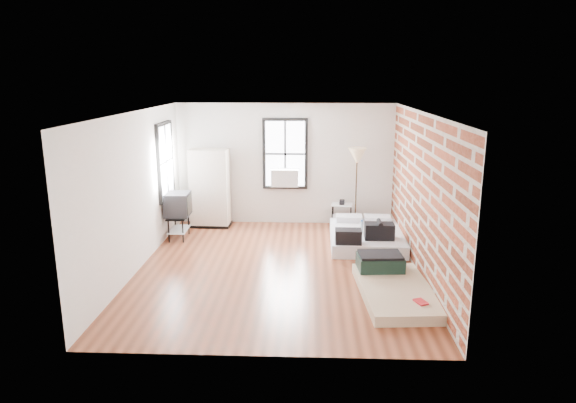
{
  "coord_description": "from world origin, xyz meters",
  "views": [
    {
      "loc": [
        0.55,
        -8.73,
        3.41
      ],
      "look_at": [
        0.18,
        0.3,
        1.18
      ],
      "focal_mm": 32.0,
      "sensor_mm": 36.0,
      "label": 1
    }
  ],
  "objects_px": {
    "wardrobe": "(210,188)",
    "floor_lamp": "(357,159)",
    "mattress_main": "(366,236)",
    "side_table": "(342,209)",
    "tv_stand": "(178,206)",
    "mattress_bare": "(392,284)"
  },
  "relations": [
    {
      "from": "wardrobe",
      "to": "tv_stand",
      "type": "distance_m",
      "value": 1.1
    },
    {
      "from": "mattress_main",
      "to": "floor_lamp",
      "type": "bearing_deg",
      "value": 96.95
    },
    {
      "from": "floor_lamp",
      "to": "side_table",
      "type": "bearing_deg",
      "value": 167.08
    },
    {
      "from": "mattress_bare",
      "to": "floor_lamp",
      "type": "distance_m",
      "value": 3.89
    },
    {
      "from": "mattress_main",
      "to": "mattress_bare",
      "type": "xyz_separation_m",
      "value": [
        0.17,
        -2.42,
        -0.04
      ]
    },
    {
      "from": "mattress_bare",
      "to": "wardrobe",
      "type": "distance_m",
      "value": 5.16
    },
    {
      "from": "mattress_main",
      "to": "tv_stand",
      "type": "height_order",
      "value": "tv_stand"
    },
    {
      "from": "mattress_bare",
      "to": "tv_stand",
      "type": "relative_size",
      "value": 2.14
    },
    {
      "from": "wardrobe",
      "to": "floor_lamp",
      "type": "height_order",
      "value": "floor_lamp"
    },
    {
      "from": "floor_lamp",
      "to": "tv_stand",
      "type": "xyz_separation_m",
      "value": [
        -3.84,
        -0.96,
        -0.87
      ]
    },
    {
      "from": "side_table",
      "to": "tv_stand",
      "type": "height_order",
      "value": "tv_stand"
    },
    {
      "from": "mattress_main",
      "to": "wardrobe",
      "type": "relative_size",
      "value": 1.12
    },
    {
      "from": "mattress_main",
      "to": "side_table",
      "type": "relative_size",
      "value": 3.2
    },
    {
      "from": "floor_lamp",
      "to": "mattress_main",
      "type": "bearing_deg",
      "value": -84.04
    },
    {
      "from": "mattress_bare",
      "to": "tv_stand",
      "type": "xyz_separation_m",
      "value": [
        -4.13,
        2.64,
        0.58
      ]
    },
    {
      "from": "mattress_main",
      "to": "side_table",
      "type": "xyz_separation_m",
      "value": [
        -0.43,
        1.25,
        0.24
      ]
    },
    {
      "from": "tv_stand",
      "to": "mattress_main",
      "type": "bearing_deg",
      "value": -4.53
    },
    {
      "from": "mattress_bare",
      "to": "wardrobe",
      "type": "height_order",
      "value": "wardrobe"
    },
    {
      "from": "mattress_bare",
      "to": "wardrobe",
      "type": "bearing_deg",
      "value": 131.05
    },
    {
      "from": "mattress_main",
      "to": "wardrobe",
      "type": "height_order",
      "value": "wardrobe"
    },
    {
      "from": "floor_lamp",
      "to": "tv_stand",
      "type": "distance_m",
      "value": 4.05
    },
    {
      "from": "wardrobe",
      "to": "side_table",
      "type": "distance_m",
      "value": 3.06
    }
  ]
}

